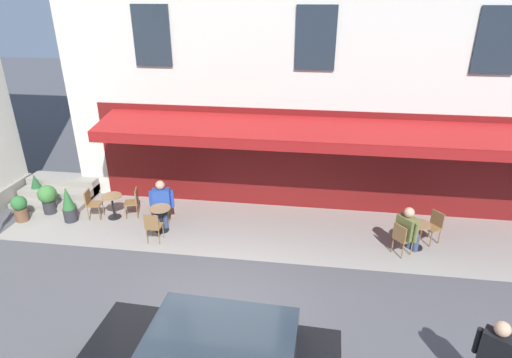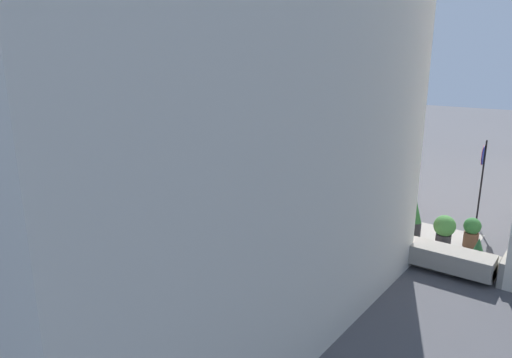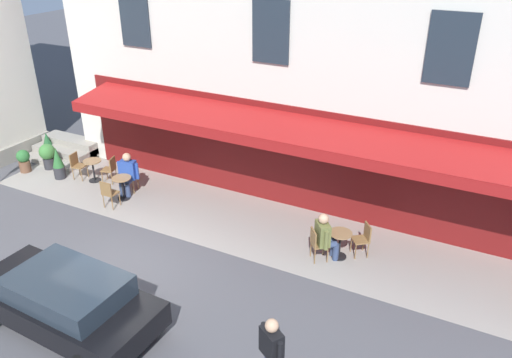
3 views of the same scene
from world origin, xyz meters
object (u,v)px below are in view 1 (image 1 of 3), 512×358
(walking_pedestrian_in_black, at_px, (495,354))
(potted_plant_by_steps, at_px, (36,186))
(potted_plant_entrance_left, at_px, (68,205))
(cafe_chair_wicker_near_door, at_px, (401,237))
(cafe_table_far_end, at_px, (418,232))
(cafe_chair_wicker_facing_street, at_px, (91,202))
(cafe_table_mid_terrace, at_px, (161,216))
(potted_plant_entrance_right, at_px, (20,208))
(cafe_table_near_entrance, at_px, (113,203))
(cafe_chair_wicker_under_awning, at_px, (153,225))
(cafe_chair_wicker_kerbside, at_px, (434,224))
(seated_patron_in_blue, at_px, (161,202))
(cafe_chair_wicker_corner_left, at_px, (134,200))
(cafe_chair_wicker_corner_right, at_px, (163,204))
(seated_companion_in_olive, at_px, (408,229))
(potted_plant_under_sign, at_px, (48,197))

(walking_pedestrian_in_black, bearing_deg, potted_plant_by_steps, -25.90)
(potted_plant_entrance_left, bearing_deg, cafe_chair_wicker_near_door, 177.22)
(cafe_table_far_end, bearing_deg, cafe_chair_wicker_facing_street, -2.06)
(cafe_table_mid_terrace, bearing_deg, potted_plant_entrance_right, 0.27)
(walking_pedestrian_in_black, bearing_deg, potted_plant_entrance_left, -24.26)
(cafe_table_near_entrance, xyz_separation_m, cafe_chair_wicker_near_door, (-8.34, 0.83, 0.06))
(cafe_chair_wicker_under_awning, bearing_deg, walking_pedestrian_in_black, 152.41)
(cafe_chair_wicker_kerbside, bearing_deg, cafe_chair_wicker_under_awning, 8.39)
(seated_patron_in_blue, xyz_separation_m, walking_pedestrian_in_black, (-7.43, 4.86, 0.21))
(cafe_chair_wicker_near_door, xyz_separation_m, cafe_chair_wicker_kerbside, (-0.99, -0.78, 0.00))
(cafe_chair_wicker_kerbside, bearing_deg, cafe_chair_wicker_near_door, 38.15)
(potted_plant_entrance_left, relative_size, potted_plant_entrance_right, 1.38)
(cafe_table_mid_terrace, relative_size, cafe_chair_wicker_near_door, 0.82)
(potted_plant_by_steps, xyz_separation_m, potted_plant_entrance_left, (-1.95, 1.30, 0.13))
(cafe_chair_wicker_corner_left, relative_size, potted_plant_entrance_right, 1.12)
(cafe_table_far_end, height_order, cafe_chair_wicker_near_door, cafe_chair_wicker_near_door)
(cafe_chair_wicker_kerbside, bearing_deg, cafe_chair_wicker_facing_street, 0.25)
(cafe_chair_wicker_corner_left, bearing_deg, cafe_chair_wicker_corner_right, 174.00)
(walking_pedestrian_in_black, bearing_deg, cafe_table_far_end, -87.26)
(cafe_chair_wicker_corner_left, height_order, cafe_table_far_end, cafe_chair_wicker_corner_left)
(cafe_chair_wicker_facing_street, relative_size, seated_patron_in_blue, 0.66)
(cafe_table_mid_terrace, distance_m, cafe_chair_wicker_near_door, 6.63)
(potted_plant_by_steps, relative_size, potted_plant_entrance_right, 1.04)
(cafe_table_mid_terrace, xyz_separation_m, cafe_chair_wicker_corner_right, (0.15, -0.61, 0.06))
(cafe_chair_wicker_under_awning, height_order, walking_pedestrian_in_black, walking_pedestrian_in_black)
(seated_companion_in_olive, distance_m, walking_pedestrian_in_black, 4.34)
(cafe_chair_wicker_under_awning, bearing_deg, potted_plant_under_sign, -17.14)
(cafe_table_far_end, distance_m, cafe_chair_wicker_near_door, 0.63)
(cafe_chair_wicker_corner_left, relative_size, cafe_table_mid_terrace, 1.21)
(walking_pedestrian_in_black, xyz_separation_m, potted_plant_entrance_right, (11.73, -4.43, -0.50))
(cafe_table_near_entrance, xyz_separation_m, cafe_chair_wicker_corner_left, (-0.61, -0.18, 0.06))
(cafe_chair_wicker_corner_left, height_order, seated_patron_in_blue, seated_patron_in_blue)
(cafe_chair_wicker_kerbside, distance_m, seated_companion_in_olive, 1.06)
(potted_plant_entrance_left, bearing_deg, cafe_chair_wicker_kerbside, -178.27)
(cafe_chair_wicker_corner_left, height_order, cafe_chair_wicker_near_door, same)
(potted_plant_under_sign, bearing_deg, cafe_chair_wicker_facing_street, 175.61)
(potted_plant_by_steps, bearing_deg, walking_pedestrian_in_black, 154.10)
(cafe_table_mid_terrace, distance_m, seated_patron_in_blue, 0.48)
(seated_companion_in_olive, height_order, potted_plant_by_steps, seated_companion_in_olive)
(cafe_chair_wicker_facing_street, distance_m, cafe_chair_wicker_corner_right, 2.20)
(seated_patron_in_blue, height_order, potted_plant_entrance_right, seated_patron_in_blue)
(cafe_chair_wicker_corner_right, height_order, potted_plant_under_sign, potted_plant_under_sign)
(cafe_table_near_entrance, distance_m, potted_plant_under_sign, 2.13)
(cafe_table_mid_terrace, relative_size, cafe_chair_wicker_corner_right, 0.82)
(cafe_chair_wicker_corner_right, relative_size, potted_plant_entrance_right, 1.12)
(cafe_chair_wicker_facing_street, bearing_deg, seated_patron_in_blue, 178.90)
(cafe_chair_wicker_corner_left, bearing_deg, cafe_table_far_end, 175.77)
(cafe_chair_wicker_facing_street, height_order, cafe_chair_wicker_kerbside, same)
(walking_pedestrian_in_black, bearing_deg, seated_patron_in_blue, -33.17)
(seated_companion_in_olive, relative_size, potted_plant_entrance_left, 1.21)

